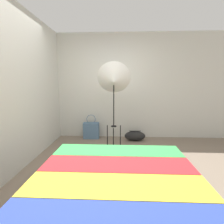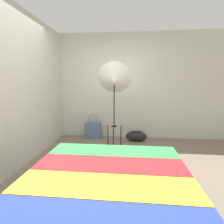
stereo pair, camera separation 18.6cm
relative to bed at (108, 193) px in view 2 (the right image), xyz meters
name	(u,v)px [view 2 (the right image)]	position (x,y,z in m)	size (l,w,h in m)	color
ground_plane	(92,177)	(-0.33, 0.69, -0.22)	(14.00, 14.00, 0.00)	#756656
wall_back	(108,87)	(-0.33, 2.76, 1.08)	(8.00, 0.05, 2.60)	beige
wall_side_left	(40,87)	(-1.57, 1.69, 1.08)	(0.05, 8.00, 2.60)	beige
bed	(108,193)	(0.00, 0.00, 0.00)	(1.83, 1.88, 0.45)	#4C4238
photo_umbrella	(114,80)	(-0.11, 1.99, 1.22)	(0.71, 0.52, 1.82)	black
tote_bag	(93,130)	(-0.70, 2.54, -0.01)	(0.39, 0.16, 0.61)	slate
duffel_bag	(136,136)	(0.39, 2.42, -0.10)	(0.50, 0.24, 0.25)	black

